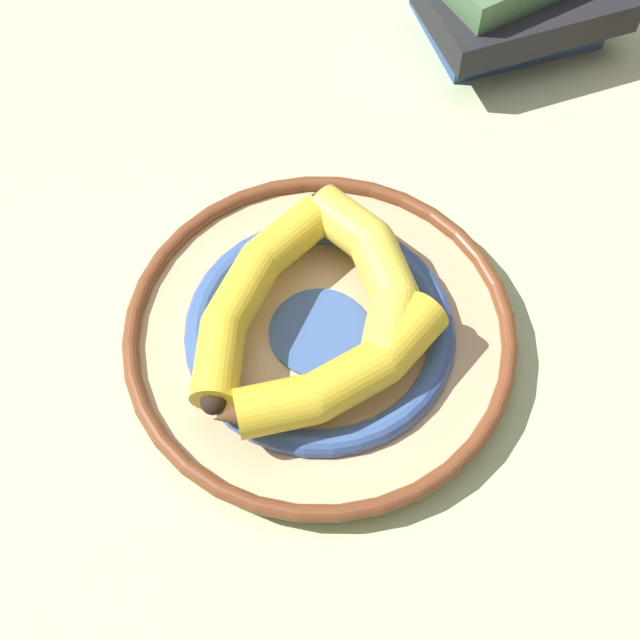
{
  "coord_description": "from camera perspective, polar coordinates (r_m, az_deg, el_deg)",
  "views": [
    {
      "loc": [
        0.26,
        -0.28,
        0.63
      ],
      "look_at": [
        0.03,
        -0.01,
        0.04
      ],
      "focal_mm": 50.0,
      "sensor_mm": 36.0,
      "label": 1
    }
  ],
  "objects": [
    {
      "name": "banana_b",
      "position": [
        0.69,
        -4.3,
        1.88
      ],
      "size": [
        0.09,
        0.21,
        0.04
      ],
      "rotation": [
        0.0,
        0.0,
        4.99
      ],
      "color": "gold",
      "rests_on": "decorative_bowl"
    },
    {
      "name": "banana_c",
      "position": [
        0.65,
        1.32,
        -3.63
      ],
      "size": [
        0.09,
        0.19,
        0.04
      ],
      "rotation": [
        0.0,
        0.0,
        7.53
      ],
      "color": "gold",
      "rests_on": "decorative_bowl"
    },
    {
      "name": "decorative_bowl",
      "position": [
        0.71,
        0.0,
        -0.89
      ],
      "size": [
        0.31,
        0.31,
        0.03
      ],
      "color": "tan",
      "rests_on": "ground_plane"
    },
    {
      "name": "banana_a",
      "position": [
        0.7,
        3.54,
        2.82
      ],
      "size": [
        0.16,
        0.12,
        0.04
      ],
      "rotation": [
        0.0,
        0.0,
        2.58
      ],
      "color": "yellow",
      "rests_on": "decorative_bowl"
    },
    {
      "name": "ground_plane",
      "position": [
        0.74,
        -1.17,
        0.36
      ],
      "size": [
        2.8,
        2.8,
        0.0
      ],
      "primitive_type": "plane",
      "color": "#B2C693"
    }
  ]
}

